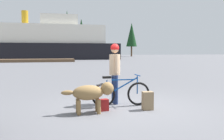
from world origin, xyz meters
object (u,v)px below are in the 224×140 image
ferry_boat (45,43)px  dog (91,93)px  person_cyclist (115,67)px  backpack (148,101)px  handbag_pannier (102,105)px  bicycle (121,93)px

ferry_boat → dog: bearing=-86.6°
person_cyclist → ferry_boat: 38.23m
ferry_boat → backpack: bearing=-84.4°
backpack → person_cyclist: bearing=124.6°
dog → handbag_pannier: 0.50m
bicycle → person_cyclist: bearing=100.8°
backpack → handbag_pannier: 1.22m
person_cyclist → backpack: (0.66, -0.96, -0.84)m
handbag_pannier → person_cyclist: bearing=56.1°
backpack → ferry_boat: bearing=95.6°
dog → backpack: 1.54m
handbag_pannier → backpack: bearing=-7.3°
dog → handbag_pannier: (0.30, 0.15, -0.36)m
bicycle → person_cyclist: person_cyclist is taller
bicycle → handbag_pannier: size_ratio=5.34×
bicycle → person_cyclist: (-0.08, 0.40, 0.71)m
dog → backpack: dog is taller
dog → backpack: size_ratio=2.72×
dog → handbag_pannier: dog is taller
dog → backpack: (1.51, -0.00, -0.27)m
bicycle → backpack: size_ratio=3.50×
bicycle → backpack: 0.83m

